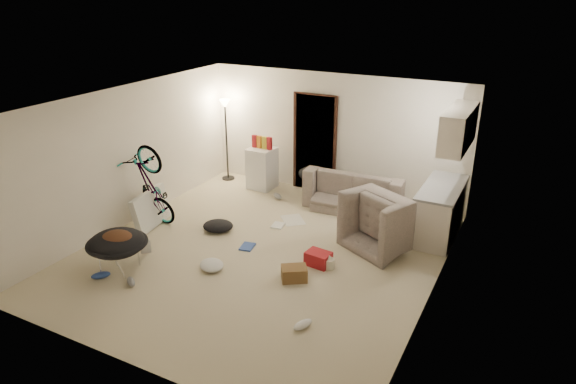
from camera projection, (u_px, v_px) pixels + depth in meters
The scene contains 39 objects.
floor at pixel (261, 254), 8.44m from camera, with size 5.50×6.00×0.02m, color beige.
ceiling at pixel (258, 102), 7.49m from camera, with size 5.50×6.00×0.02m, color white.
wall_back at pixel (334, 135), 10.44m from camera, with size 5.50×0.02×2.50m, color white.
wall_front at pixel (118, 272), 5.49m from camera, with size 5.50×0.02×2.50m, color white.
wall_left at pixel (126, 157), 9.14m from camera, with size 0.02×6.00×2.50m, color white.
wall_right at pixel (440, 217), 6.79m from camera, with size 0.02×6.00×2.50m, color white.
doorway at pixel (315, 144), 10.67m from camera, with size 0.85×0.10×2.04m, color black.
door_trim at pixel (315, 144), 10.64m from camera, with size 0.97×0.04×2.10m, color #341B12.
floor_lamp at pixel (226, 122), 11.14m from camera, with size 0.28×0.28×1.81m.
kitchen_counter at pixel (440, 212), 8.89m from camera, with size 0.60×1.50×0.88m, color silver.
counter_top at pixel (443, 187), 8.71m from camera, with size 0.64×1.54×0.04m, color gray.
kitchen_uppers at pixel (459, 128), 8.26m from camera, with size 0.38×1.40×0.65m, color silver.
sofa at pixel (355, 194), 10.04m from camera, with size 1.94×0.76×0.57m, color #363E36.
armchair at pixel (390, 225), 8.58m from camera, with size 1.11×0.97×0.72m, color #363E36.
bicycle at pixel (153, 203), 9.30m from camera, with size 0.56×1.60×0.84m, color black.
book_asset at pixel (141, 253), 8.41m from camera, with size 0.17×0.23×0.02m, color maroon.
mini_fridge at pixel (262, 168), 10.98m from camera, with size 0.52×0.52×0.88m, color white.
snack_box_0 at pixel (255, 142), 10.85m from camera, with size 0.10×0.07×0.30m, color maroon.
snack_box_1 at pixel (259, 143), 10.79m from camera, with size 0.10×0.07×0.30m, color #C76C18.
snack_box_2 at pixel (264, 144), 10.74m from camera, with size 0.10×0.07×0.30m, color gold.
snack_box_3 at pixel (269, 144), 10.69m from camera, with size 0.10×0.07×0.30m, color maroon.
saucer_chair at pixel (118, 248), 7.78m from camera, with size 0.92×0.92×0.65m.
hoodie at pixel (117, 238), 7.66m from camera, with size 0.48×0.40×0.22m, color #4C2B1A.
sofa_drape at pixel (312, 174), 10.35m from camera, with size 0.56×0.46×0.28m, color black.
tv_box at pixel (151, 209), 9.29m from camera, with size 0.12×0.98×0.65m, color silver.
drink_case_a at pixel (294, 273), 7.64m from camera, with size 0.37×0.27×0.21m, color brown.
drink_case_b at pixel (318, 259), 8.05m from camera, with size 0.38×0.28×0.22m, color maroon.
juicer at pixel (329, 263), 7.95m from camera, with size 0.16×0.16×0.23m.
newspaper at pixel (293, 220), 9.61m from camera, with size 0.38×0.49×0.01m, color silver.
book_blue at pixel (247, 247), 8.61m from camera, with size 0.21×0.28×0.03m, color #2C4AA1.
book_white at pixel (278, 225), 9.37m from camera, with size 0.21×0.27×0.02m, color silver.
shoe_0 at pixel (340, 205), 10.12m from camera, with size 0.28×0.11×0.10m, color #2C4AA1.
shoe_1 at pixel (277, 196), 10.54m from camera, with size 0.29×0.12×0.11m, color slate.
shoe_2 at pixel (101, 275), 7.70m from camera, with size 0.28×0.11×0.10m, color #2C4AA1.
shoe_3 at pixel (131, 282), 7.54m from camera, with size 0.26×0.11×0.10m, color slate.
shoe_4 at pixel (303, 325), 6.58m from camera, with size 0.30×0.12×0.11m, color white.
clothes_lump_a at pixel (218, 226), 9.18m from camera, with size 0.54×0.46×0.17m, color black.
clothes_lump_b at pixel (357, 203), 10.20m from camera, with size 0.43×0.37×0.13m, color black.
clothes_lump_c at pixel (212, 265), 7.95m from camera, with size 0.42×0.36×0.13m, color silver.
Camera 1 is at (3.80, -6.40, 4.13)m, focal length 32.00 mm.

